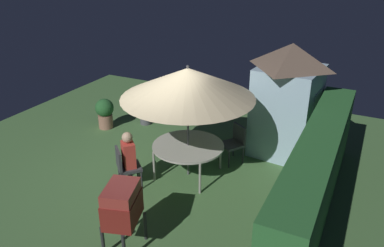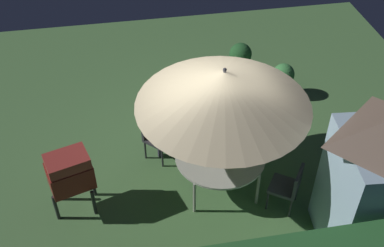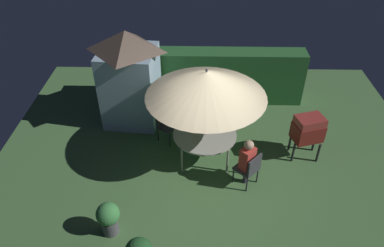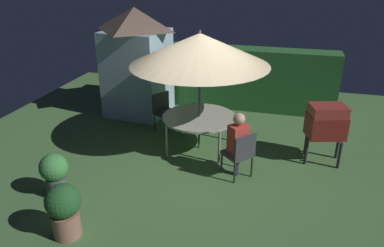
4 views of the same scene
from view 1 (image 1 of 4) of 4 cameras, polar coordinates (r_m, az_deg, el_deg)
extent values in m
plane|color=#47703D|center=(8.89, -5.65, -6.83)|extent=(11.00, 11.00, 0.00)
cube|color=#28602D|center=(7.45, 17.87, -7.35)|extent=(5.61, 0.66, 1.64)
cube|color=#9EBCD1|center=(9.45, 13.83, 1.84)|extent=(1.57, 1.49, 2.16)
pyramid|color=brown|center=(9.03, 14.69, 9.81)|extent=(1.66, 1.58, 0.55)
cube|color=gray|center=(9.38, 17.67, -0.39)|extent=(0.61, 0.09, 1.69)
cylinder|color=#B2ADA3|center=(8.32, -0.59, -3.36)|extent=(1.56, 1.56, 0.04)
cylinder|color=gray|center=(9.15, -2.09, -3.26)|extent=(0.05, 0.05, 0.70)
cylinder|color=gray|center=(8.32, -5.68, -6.38)|extent=(0.05, 0.05, 0.70)
cylinder|color=gray|center=(8.74, 4.27, -4.73)|extent=(0.05, 0.05, 0.70)
cylinder|color=gray|center=(7.87, 1.19, -8.22)|extent=(0.05, 0.05, 0.70)
cylinder|color=#4C4C51|center=(8.09, -0.60, -0.13)|extent=(0.04, 0.04, 2.46)
cone|color=beige|center=(7.76, -0.63, 6.07)|extent=(2.78, 2.78, 0.62)
sphere|color=#4C4C51|center=(7.66, -0.64, 8.50)|extent=(0.06, 0.06, 0.06)
cube|color=maroon|center=(6.44, -10.34, -12.40)|extent=(0.81, 0.68, 0.45)
cube|color=maroon|center=(6.25, -10.56, -10.01)|extent=(0.77, 0.65, 0.20)
cylinder|color=#262628|center=(7.04, -9.93, -13.85)|extent=(0.06, 0.06, 0.55)
cylinder|color=#262628|center=(6.67, -13.15, -16.67)|extent=(0.06, 0.06, 0.55)
cylinder|color=#262628|center=(6.84, -6.97, -14.93)|extent=(0.06, 0.06, 0.55)
cube|color=#38383D|center=(8.16, -9.30, -6.47)|extent=(0.65, 0.65, 0.06)
cube|color=#38383D|center=(8.02, -10.87, -5.32)|extent=(0.35, 0.37, 0.45)
cylinder|color=#2C2C30|center=(8.42, -10.82, -7.34)|extent=(0.04, 0.04, 0.45)
cylinder|color=#2C2C30|center=(8.08, -10.29, -8.75)|extent=(0.04, 0.04, 0.45)
cylinder|color=#2C2C30|center=(8.47, -8.14, -6.90)|extent=(0.04, 0.04, 0.45)
cylinder|color=#2C2C30|center=(8.14, -7.51, -8.28)|extent=(0.04, 0.04, 0.45)
cube|color=#38383D|center=(9.00, 5.93, -3.16)|extent=(0.64, 0.64, 0.06)
cube|color=#38383D|center=(9.01, 7.09, -1.58)|extent=(0.30, 0.41, 0.45)
cylinder|color=#2C2C30|center=(9.07, 7.63, -4.63)|extent=(0.04, 0.04, 0.45)
cylinder|color=#2C2C30|center=(9.35, 6.18, -3.61)|extent=(0.04, 0.04, 0.45)
cylinder|color=#2C2C30|center=(8.86, 5.54, -5.27)|extent=(0.04, 0.04, 0.45)
cylinder|color=#2C2C30|center=(9.14, 4.12, -4.20)|extent=(0.04, 0.04, 0.45)
cylinder|color=#936651|center=(11.07, -12.73, 0.34)|extent=(0.40, 0.40, 0.38)
sphere|color=#235628|center=(10.92, -12.92, 2.30)|extent=(0.51, 0.51, 0.51)
cylinder|color=#4C4C51|center=(11.14, -6.89, 0.84)|extent=(0.33, 0.33, 0.35)
sphere|color=#3D8442|center=(11.00, -6.99, 2.63)|extent=(0.48, 0.48, 0.48)
cube|color=#CC3D33|center=(8.01, -9.44, -4.59)|extent=(0.41, 0.41, 0.55)
sphere|color=tan|center=(7.83, -9.64, -2.06)|extent=(0.22, 0.22, 0.22)
cylinder|color=#383347|center=(8.27, -9.20, -7.72)|extent=(0.10, 0.10, 0.48)
camera|label=2|loc=(5.91, 61.26, 32.92)|focal=44.85mm
camera|label=3|loc=(12.47, -35.06, 28.59)|focal=34.17mm
camera|label=4|loc=(11.43, -39.95, 14.72)|focal=34.79mm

